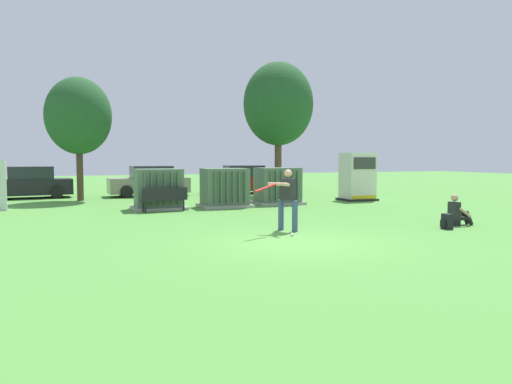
% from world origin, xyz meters
% --- Properties ---
extents(ground_plane, '(96.00, 96.00, 0.00)m').
position_xyz_m(ground_plane, '(0.00, 0.00, 0.00)').
color(ground_plane, '#51933D').
extents(transformer_west, '(2.10, 1.70, 1.62)m').
position_xyz_m(transformer_west, '(-1.92, 8.87, 0.79)').
color(transformer_west, '#9E9B93').
rests_on(transformer_west, ground).
extents(transformer_mid_west, '(2.10, 1.70, 1.62)m').
position_xyz_m(transformer_mid_west, '(0.83, 8.81, 0.79)').
color(transformer_mid_west, '#9E9B93').
rests_on(transformer_mid_west, ground).
extents(transformer_mid_east, '(2.10, 1.70, 1.62)m').
position_xyz_m(transformer_mid_east, '(3.41, 9.19, 0.79)').
color(transformer_mid_east, '#9E9B93').
rests_on(transformer_mid_east, ground).
extents(generator_enclosure, '(1.60, 1.40, 2.30)m').
position_xyz_m(generator_enclosure, '(7.76, 9.49, 1.14)').
color(generator_enclosure, '#262626').
rests_on(generator_enclosure, ground).
extents(park_bench, '(1.84, 0.68, 0.92)m').
position_xyz_m(park_bench, '(-1.86, 7.92, 0.54)').
color(park_bench, black).
rests_on(park_bench, ground).
extents(batter, '(1.50, 1.06, 1.74)m').
position_xyz_m(batter, '(0.51, 1.82, 0.98)').
color(batter, '#384C75').
rests_on(batter, ground).
extents(sports_ball, '(0.09, 0.09, 0.09)m').
position_xyz_m(sports_ball, '(0.27, 0.95, 0.04)').
color(sports_ball, white).
rests_on(sports_ball, ground).
extents(seated_spectator, '(0.76, 0.60, 0.96)m').
position_xyz_m(seated_spectator, '(5.88, 1.02, 0.38)').
color(seated_spectator, black).
rests_on(seated_spectator, ground).
extents(backpack, '(0.30, 0.35, 0.44)m').
position_xyz_m(backpack, '(5.04, 0.53, 0.21)').
color(backpack, black).
rests_on(backpack, ground).
extents(tree_left, '(3.08, 3.08, 5.89)m').
position_xyz_m(tree_left, '(-4.81, 14.07, 4.04)').
color(tree_left, '#4C3828').
rests_on(tree_left, ground).
extents(tree_center_left, '(3.77, 3.77, 7.21)m').
position_xyz_m(tree_center_left, '(5.35, 13.58, 4.94)').
color(tree_center_left, brown).
rests_on(tree_center_left, ground).
extents(parked_car_leftmost, '(4.35, 2.23, 1.62)m').
position_xyz_m(parked_car_leftmost, '(-7.26, 16.48, 0.75)').
color(parked_car_leftmost, black).
rests_on(parked_car_leftmost, ground).
extents(parked_car_left_of_center, '(4.28, 2.07, 1.62)m').
position_xyz_m(parked_car_left_of_center, '(-1.28, 15.76, 0.75)').
color(parked_car_left_of_center, gray).
rests_on(parked_car_left_of_center, ground).
extents(parked_car_right_of_center, '(4.28, 2.08, 1.62)m').
position_xyz_m(parked_car_right_of_center, '(4.01, 15.77, 0.75)').
color(parked_car_right_of_center, maroon).
rests_on(parked_car_right_of_center, ground).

